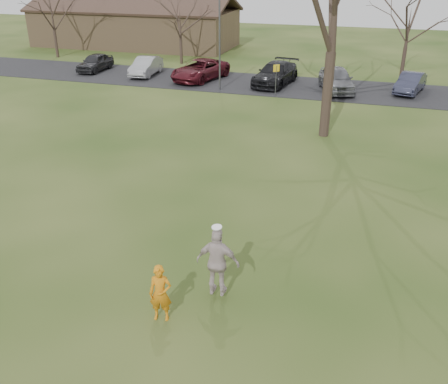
{
  "coord_description": "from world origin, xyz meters",
  "views": [
    {
      "loc": [
        4.21,
        -9.68,
        8.36
      ],
      "look_at": [
        0.0,
        4.0,
        1.5
      ],
      "focal_mm": 39.53,
      "sensor_mm": 36.0,
      "label": 1
    }
  ],
  "objects": [
    {
      "name": "sign_yellow",
      "position": [
        -2.0,
        22.0,
        1.45
      ],
      "size": [
        0.35,
        0.35,
        2.08
      ],
      "color": "#47474C",
      "rests_on": "ground"
    },
    {
      "name": "lamp_post",
      "position": [
        -6.0,
        22.5,
        3.97
      ],
      "size": [
        0.34,
        0.34,
        6.27
      ],
      "color": "#47474C",
      "rests_on": "ground"
    },
    {
      "name": "parking_strip",
      "position": [
        0.0,
        25.0,
        0.02
      ],
      "size": [
        62.0,
        6.5,
        0.04
      ],
      "primitive_type": "cube",
      "color": "black",
      "rests_on": "ground"
    },
    {
      "name": "car_2",
      "position": [
        -8.31,
        24.99,
        0.77
      ],
      "size": [
        3.63,
        5.7,
        1.47
      ],
      "primitive_type": "imported",
      "rotation": [
        0.0,
        0.0,
        -0.24
      ],
      "color": "#4D121A",
      "rests_on": "parking_strip"
    },
    {
      "name": "car_4",
      "position": [
        1.67,
        24.49,
        0.85
      ],
      "size": [
        3.17,
        5.07,
        1.61
      ],
      "primitive_type": "imported",
      "rotation": [
        0.0,
        0.0,
        0.29
      ],
      "color": "slate",
      "rests_on": "parking_strip"
    },
    {
      "name": "car_3",
      "position": [
        -2.68,
        25.17,
        0.8
      ],
      "size": [
        2.88,
        5.5,
        1.52
      ],
      "primitive_type": "imported",
      "rotation": [
        0.0,
        0.0,
        -0.15
      ],
      "color": "black",
      "rests_on": "parking_strip"
    },
    {
      "name": "ground",
      "position": [
        0.0,
        0.0,
        0.0
      ],
      "size": [
        120.0,
        120.0,
        0.0
      ],
      "primitive_type": "plane",
      "color": "#1E380F",
      "rests_on": "ground"
    },
    {
      "name": "catching_play",
      "position": [
        0.89,
        0.58,
        1.16
      ],
      "size": [
        1.17,
        0.52,
        2.05
      ],
      "color": "#BAA8A7",
      "rests_on": "ground"
    },
    {
      "name": "car_1",
      "position": [
        -12.84,
        25.24,
        0.72
      ],
      "size": [
        1.77,
        4.24,
        1.36
      ],
      "primitive_type": "imported",
      "rotation": [
        0.0,
        0.0,
        0.08
      ],
      "color": "#96979C",
      "rests_on": "parking_strip"
    },
    {
      "name": "small_tree_row",
      "position": [
        4.38,
        30.06,
        3.89
      ],
      "size": [
        55.0,
        5.9,
        8.5
      ],
      "color": "#352821",
      "rests_on": "ground"
    },
    {
      "name": "car_5",
      "position": [
        6.47,
        25.49,
        0.69
      ],
      "size": [
        2.3,
        4.16,
        1.3
      ],
      "primitive_type": "imported",
      "rotation": [
        0.0,
        0.0,
        -0.25
      ],
      "color": "#2C2E42",
      "rests_on": "parking_strip"
    },
    {
      "name": "building",
      "position": [
        -20.0,
        38.0,
        1.93
      ],
      "size": [
        20.6,
        8.5,
        5.14
      ],
      "color": "#8C6D4C",
      "rests_on": "ground"
    },
    {
      "name": "car_0",
      "position": [
        -17.42,
        25.51,
        0.71
      ],
      "size": [
        1.59,
        3.93,
        1.34
      ],
      "primitive_type": "imported",
      "rotation": [
        0.0,
        0.0,
        0.0
      ],
      "color": "#28282A",
      "rests_on": "parking_strip"
    },
    {
      "name": "player_defender",
      "position": [
        -0.23,
        -0.62,
        0.78
      ],
      "size": [
        0.64,
        0.49,
        1.56
      ],
      "primitive_type": "imported",
      "rotation": [
        0.0,
        0.0,
        0.22
      ],
      "color": "#CA7510",
      "rests_on": "ground"
    }
  ]
}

